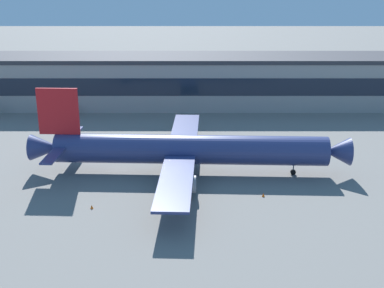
{
  "coord_description": "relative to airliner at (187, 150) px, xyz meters",
  "views": [
    {
      "loc": [
        15.24,
        -99.72,
        39.62
      ],
      "look_at": [
        14.98,
        2.7,
        5.0
      ],
      "focal_mm": 47.81,
      "sensor_mm": 36.0,
      "label": 1
    }
  ],
  "objects": [
    {
      "name": "traffic_cone_1",
      "position": [
        -16.51,
        -16.82,
        -4.8
      ],
      "size": [
        0.55,
        0.55,
        0.69
      ],
      "primitive_type": "cone",
      "color": "#F2590C",
      "rests_on": "ground_plane"
    },
    {
      "name": "terminal_building",
      "position": [
        -14.07,
        56.9,
        2.61
      ],
      "size": [
        185.27,
        19.86,
        15.45
      ],
      "color": "#9E9993",
      "rests_on": "ground_plane"
    },
    {
      "name": "traffic_cone_0",
      "position": [
        14.41,
        -11.75,
        -4.79
      ],
      "size": [
        0.56,
        0.56,
        0.7
      ],
      "primitive_type": "cone",
      "color": "#F2590C",
      "rests_on": "ground_plane"
    },
    {
      "name": "crew_van",
      "position": [
        -35.27,
        43.26,
        -3.68
      ],
      "size": [
        2.69,
        5.39,
        2.55
      ],
      "color": "red",
      "rests_on": "ground_plane"
    },
    {
      "name": "airliner",
      "position": [
        0.0,
        0.0,
        0.0
      ],
      "size": [
        65.48,
        56.09,
        17.69
      ],
      "color": "navy",
      "rests_on": "ground_plane"
    },
    {
      "name": "follow_me_car",
      "position": [
        -1.12,
        34.03,
        -4.05
      ],
      "size": [
        4.22,
        4.63,
        1.85
      ],
      "color": "yellow",
      "rests_on": "ground_plane"
    },
    {
      "name": "ground_plane",
      "position": [
        -14.07,
        1.27,
        -5.14
      ],
      "size": [
        600.0,
        600.0,
        0.0
      ],
      "primitive_type": "plane",
      "color": "slate"
    }
  ]
}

